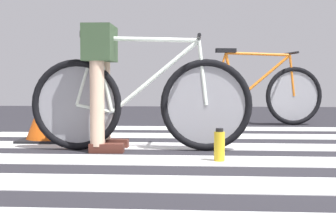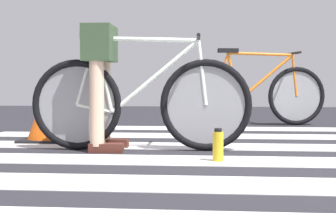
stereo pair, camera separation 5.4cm
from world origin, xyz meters
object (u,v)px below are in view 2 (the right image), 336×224
Objects in this scene: bicycle_1_of_2 at (140,101)px; bicycle_2_of_2 at (256,94)px; traffic_cone at (49,113)px; cyclist_1_of_2 at (101,70)px; water_bottle at (218,146)px.

bicycle_2_of_2 is at bearing 62.38° from bicycle_1_of_2.
traffic_cone is (-0.91, 0.52, -0.13)m from bicycle_1_of_2.
cyclist_1_of_2 reaches higher than bicycle_1_of_2.
cyclist_1_of_2 is 1.82× the size of traffic_cone.
bicycle_2_of_2 reaches higher than traffic_cone.
bicycle_2_of_2 is (1.10, 2.23, 0.00)m from bicycle_1_of_2.
traffic_cone is at bearing 137.13° from cyclist_1_of_2.
cyclist_1_of_2 reaches higher than water_bottle.
bicycle_2_of_2 is 7.55× the size of water_bottle.
cyclist_1_of_2 is at bearing 151.59° from water_bottle.
bicycle_2_of_2 is 3.19× the size of traffic_cone.
cyclist_1_of_2 is 2.66m from bicycle_2_of_2.
cyclist_1_of_2 is at bearing -133.48° from bicycle_2_of_2.
bicycle_2_of_2 is (1.41, 2.24, -0.25)m from cyclist_1_of_2.
bicycle_1_of_2 is at bearing 0.00° from cyclist_1_of_2.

